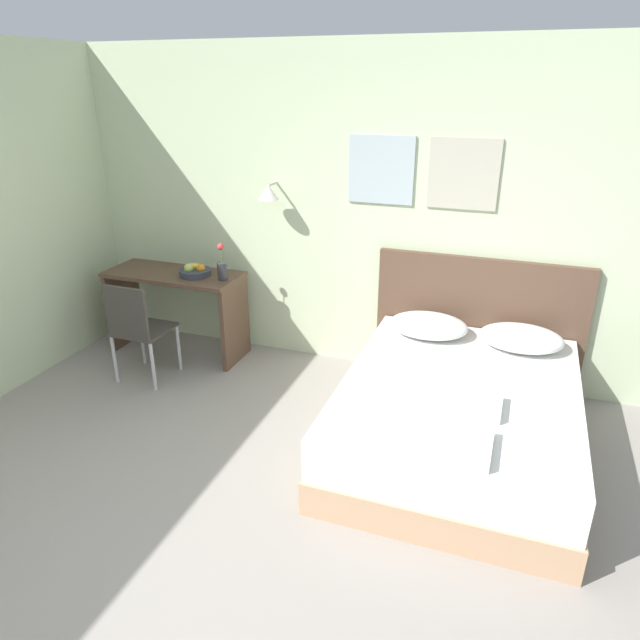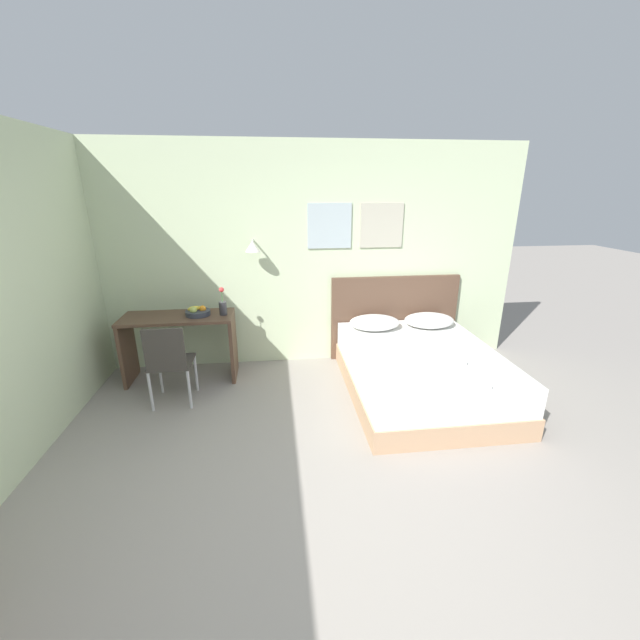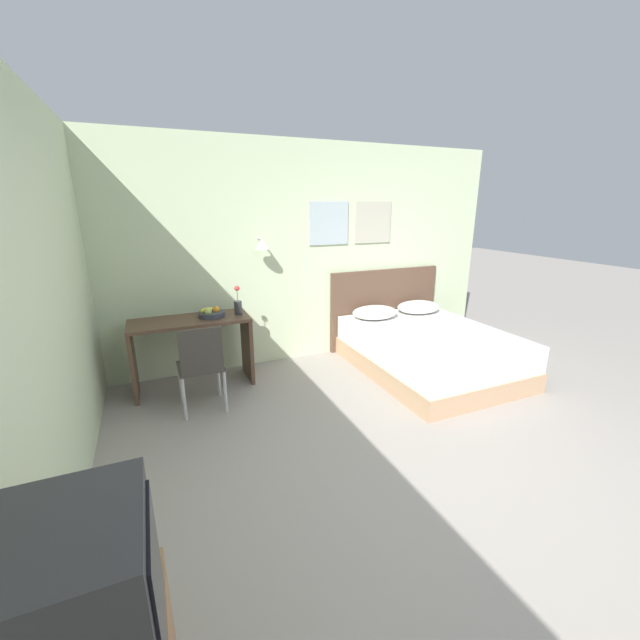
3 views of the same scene
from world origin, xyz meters
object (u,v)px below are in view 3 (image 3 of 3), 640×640
Objects in this scene: desk at (192,340)px; folded_towel_mid_bed at (487,347)px; pillow_left at (375,312)px; flower_vase at (238,305)px; pillow_right at (419,307)px; television at (56,612)px; fruit_bowl at (211,313)px; headboard at (384,308)px; desk_chair at (201,363)px; folded_towel_near_foot at (457,334)px; bed at (429,351)px.

folded_towel_mid_bed is at bearing -27.49° from desk.
flower_vase is at bearing -178.55° from pillow_left.
flower_vase is (0.51, -0.02, 0.34)m from desk.
pillow_right is 0.50× the size of desk.
pillow_left is 1.23× the size of television.
fruit_bowl is (0.23, -0.00, 0.27)m from desk.
pillow_left is 1.51m from folded_towel_mid_bed.
headboard is 4.75× the size of folded_towel_mid_bed.
headboard is 1.89× the size of desk_chair.
folded_towel_near_foot is 0.45m from folded_towel_mid_bed.
folded_towel_near_foot is at bearing -84.89° from headboard.
desk_chair reaches higher than pillow_left.
folded_towel_mid_bed is at bearing -99.26° from pillow_right.
desk is 3.83× the size of flower_vase.
television is at bearing -132.45° from headboard.
desk reaches higher than pillow_left.
television is at bearing -146.23° from folded_towel_near_foot.
pillow_left is at bearing 107.37° from folded_towel_mid_bed.
folded_towel_mid_bed is (-0.24, -1.44, -0.05)m from pillow_right.
bed is 0.85m from pillow_left.
folded_towel_mid_bed is at bearing -16.66° from desk_chair.
desk is (-2.73, 1.42, -0.00)m from folded_towel_mid_bed.
bed is 2.29m from flower_vase.
pillow_right reaches higher than folded_towel_mid_bed.
bed is 0.43m from folded_towel_near_foot.
bed is 3.23× the size of pillow_right.
fruit_bowl is at bearing -179.29° from pillow_left.
flower_vase reaches higher than folded_towel_near_foot.
headboard is at bearing 9.52° from flower_vase.
television is (-0.65, -2.61, 0.44)m from desk_chair.
bed is 4.19m from television.
television reaches higher than headboard.
television is at bearing -131.86° from pillow_left.
folded_towel_near_foot is 2.70m from fruit_bowl.
fruit_bowl reaches higher than pillow_left.
flower_vase is (-2.22, 1.40, 0.34)m from folded_towel_mid_bed.
pillow_left is at bearing 114.85° from folded_towel_near_foot.
flower_vase is (-2.11, 0.65, 0.62)m from bed.
headboard is 2.71× the size of pillow_left.
bed is at bearing 98.27° from folded_towel_mid_bed.
pillow_left reaches higher than folded_towel_mid_bed.
television is (-3.25, -2.54, 0.70)m from bed.
pillow_left and pillow_right have the same top height.
bed is 6.20× the size of folded_towel_near_foot.
headboard reaches higher than desk_chair.
bed is 5.65× the size of folded_towel_mid_bed.
headboard reaches higher than fruit_bowl.
folded_towel_mid_bed is 2.89m from fruit_bowl.
pillow_left is at bearing 0.71° from fruit_bowl.
flower_vase reaches higher than fruit_bowl.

